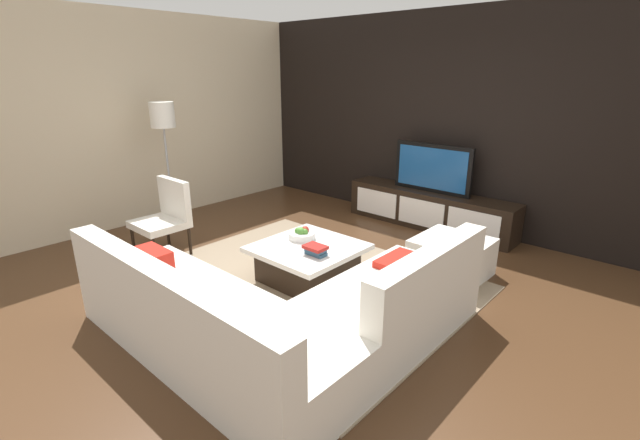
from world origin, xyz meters
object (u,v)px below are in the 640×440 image
Objects in this scene: ottoman at (451,258)px; fruit_bowl at (302,234)px; floor_lamp at (163,124)px; book_stack at (316,250)px; sectional_couch at (279,314)px; media_console at (429,209)px; television at (432,168)px; coffee_table at (308,262)px; accent_chair_near at (166,213)px.

fruit_bowl reaches higher than ottoman.
book_stack is (2.72, -0.08, -0.97)m from floor_lamp.
book_stack is at bearing 115.38° from sectional_couch.
sectional_couch is (0.53, -3.28, 0.03)m from media_console.
television is 2.25m from fruit_bowl.
television reaches higher than ottoman.
book_stack is at bearing -29.19° from fruit_bowl.
sectional_couch is 2.60× the size of coffee_table.
floor_lamp is (-0.78, 0.52, 0.91)m from accent_chair_near.
fruit_bowl is 0.45m from book_stack.
television is 3.90× the size of fruit_bowl.
media_console is 0.57m from television.
sectional_couch reaches higher than ottoman.
fruit_bowl is (-0.18, 0.10, 0.23)m from coffee_table.
media_console is 2.42× the size of coffee_table.
ottoman is at bearing 55.77° from book_stack.
accent_chair_near is at bearing -149.13° from ottoman.
media_console is 0.93× the size of sectional_couch.
floor_lamp reaches higher than fruit_bowl.
ottoman is 2.50× the size of fruit_bowl.
accent_chair_near is (-1.72, -0.56, 0.29)m from coffee_table.
book_stack is (0.39, -0.22, 0.00)m from fruit_bowl.
book_stack is (-0.82, -1.20, 0.23)m from ottoman.
ottoman is 1.47m from book_stack.
television is 3.37m from sectional_couch.
accent_chair_near reaches higher than sectional_couch.
accent_chair_near is 0.52× the size of floor_lamp.
television is at bearing 99.11° from sectional_couch.
coffee_table is at bearing 7.29° from accent_chair_near.
ottoman is at bearing -52.53° from media_console.
sectional_couch is 3.60× the size of ottoman.
floor_lamp reaches higher than media_console.
coffee_table is 0.31m from fruit_bowl.
sectional_couch is at bearing -80.89° from television.
ottoman is (2.75, 1.64, -0.29)m from accent_chair_near.
media_console is 2.70× the size of accent_chair_near.
accent_chair_near reaches higher than book_stack.
media_console is at bearing 87.51° from coffee_table.
accent_chair_near is 1.24× the size of ottoman.
floor_lamp reaches higher than sectional_couch.
fruit_bowl is at bearing -97.25° from television.
floor_lamp reaches higher than coffee_table.
fruit_bowl reaches higher than book_stack.
media_console is at bearing 82.74° from fruit_bowl.
fruit_bowl is at bearing 150.71° from coffee_table.
accent_chair_near is at bearing -122.42° from television.
media_console is 2.22m from fruit_bowl.
floor_lamp is 3.90m from ottoman.
book_stack is at bearing 2.06° from accent_chair_near.
ottoman is at bearing 46.33° from coffee_table.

